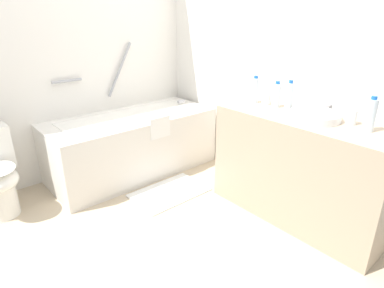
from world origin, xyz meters
TOP-DOWN VIEW (x-y plane):
  - ground_plane at (0.00, 0.00)m, footprint 3.78×3.78m
  - wall_back_tiled at (0.00, 1.44)m, footprint 3.01×0.10m
  - wall_right_mirror at (1.36, 0.00)m, footprint 0.10×3.18m
  - bathtub at (0.43, 1.03)m, footprint 1.66×0.73m
  - vanity_counter at (1.02, -0.53)m, footprint 0.56×1.35m
  - sink_basin at (1.00, -0.58)m, footprint 0.36×0.36m
  - sink_faucet at (1.21, -0.58)m, footprint 0.12×0.15m
  - water_bottle_0 at (1.07, -0.20)m, footprint 0.06×0.06m
  - water_bottle_1 at (1.05, 0.01)m, footprint 0.06×0.06m
  - water_bottle_2 at (1.03, -0.34)m, footprint 0.06×0.06m
  - water_bottle_3 at (1.03, -0.94)m, footprint 0.07×0.07m
  - drinking_glass_0 at (1.09, -0.09)m, footprint 0.07×0.07m
  - drinking_glass_1 at (1.09, -0.80)m, footprint 0.07×0.07m
  - bath_mat at (0.43, 0.41)m, footprint 0.67×0.43m

SIDE VIEW (x-z plane):
  - ground_plane at x=0.00m, z-range 0.00..0.00m
  - bath_mat at x=0.43m, z-range 0.00..0.01m
  - bathtub at x=0.43m, z-range -0.31..0.95m
  - vanity_counter at x=1.02m, z-range 0.00..0.83m
  - sink_basin at x=1.00m, z-range 0.83..0.88m
  - sink_faucet at x=1.21m, z-range 0.83..0.91m
  - drinking_glass_0 at x=1.09m, z-range 0.83..0.92m
  - drinking_glass_1 at x=1.09m, z-range 0.83..0.93m
  - water_bottle_0 at x=1.07m, z-range 0.82..1.03m
  - water_bottle_1 at x=1.05m, z-range 0.82..1.05m
  - water_bottle_3 at x=1.03m, z-range 0.82..1.05m
  - water_bottle_2 at x=1.03m, z-range 0.82..1.07m
  - wall_back_tiled at x=0.00m, z-range 0.00..2.58m
  - wall_right_mirror at x=1.36m, z-range 0.00..2.58m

